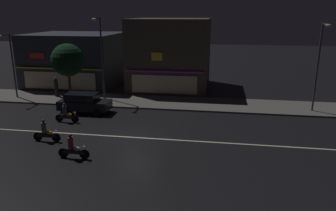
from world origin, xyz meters
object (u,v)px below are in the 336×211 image
at_px(motorcycle_opposite_lane, 66,114).
at_px(motorcycle_following, 73,148).
at_px(parked_car_near_kerb, 84,103).
at_px(streetlamp_west, 11,60).
at_px(streetlamp_mid, 101,52).
at_px(motorcycle_lead, 46,132).
at_px(traffic_cone, 88,105).
at_px(streetlamp_east, 319,61).
at_px(pedestrian_on_sidewalk, 56,87).

bearing_deg(motorcycle_opposite_lane, motorcycle_following, -63.57).
bearing_deg(parked_car_near_kerb, streetlamp_west, 159.31).
bearing_deg(streetlamp_mid, motorcycle_lead, -89.95).
xyz_separation_m(streetlamp_west, traffic_cone, (8.38, -2.04, -3.58)).
bearing_deg(motorcycle_opposite_lane, parked_car_near_kerb, 80.20).
distance_m(streetlamp_west, streetlamp_east, 27.73).
xyz_separation_m(streetlamp_mid, motorcycle_lead, (0.01, -10.75, -4.00)).
bearing_deg(streetlamp_west, motorcycle_following, -45.81).
relative_size(streetlamp_west, traffic_cone, 11.26).
distance_m(streetlamp_mid, motorcycle_opposite_lane, 7.95).
height_order(parked_car_near_kerb, traffic_cone, parked_car_near_kerb).
bearing_deg(streetlamp_east, streetlamp_west, 179.59).
distance_m(motorcycle_lead, motorcycle_opposite_lane, 3.92).
height_order(parked_car_near_kerb, motorcycle_following, parked_car_near_kerb).
xyz_separation_m(streetlamp_west, motorcycle_following, (11.62, -11.96, -3.22)).
xyz_separation_m(motorcycle_lead, traffic_cone, (-0.35, 7.75, -0.36)).
bearing_deg(streetlamp_west, motorcycle_opposite_lane, -35.55).
distance_m(motorcycle_lead, motorcycle_following, 3.62).
bearing_deg(streetlamp_east, motorcycle_lead, -153.22).
height_order(streetlamp_west, parked_car_near_kerb, streetlamp_west).
distance_m(parked_car_near_kerb, motorcycle_following, 9.24).
distance_m(pedestrian_on_sidewalk, parked_car_near_kerb, 6.54).
relative_size(streetlamp_west, pedestrian_on_sidewalk, 3.14).
relative_size(streetlamp_west, streetlamp_east, 0.85).
relative_size(streetlamp_east, parked_car_near_kerb, 1.70).
bearing_deg(motorcycle_opposite_lane, pedestrian_on_sidewalk, 119.74).
bearing_deg(motorcycle_lead, motorcycle_following, 145.79).
bearing_deg(traffic_cone, parked_car_near_kerb, -80.66).
xyz_separation_m(streetlamp_east, motorcycle_opposite_lane, (-19.48, -5.69, -3.80)).
bearing_deg(parked_car_near_kerb, streetlamp_east, 9.02).
bearing_deg(pedestrian_on_sidewalk, motorcycle_opposite_lane, -140.01).
distance_m(pedestrian_on_sidewalk, traffic_cone, 5.68).
xyz_separation_m(streetlamp_east, motorcycle_following, (-16.10, -11.76, -3.80)).
height_order(streetlamp_west, motorcycle_following, streetlamp_west).
relative_size(parked_car_near_kerb, motorcycle_opposite_lane, 2.26).
relative_size(streetlamp_mid, streetlamp_east, 1.05).
height_order(streetlamp_mid, motorcycle_following, streetlamp_mid).
bearing_deg(motorcycle_lead, parked_car_near_kerb, -85.95).
bearing_deg(parked_car_near_kerb, pedestrian_on_sidewalk, 137.52).
height_order(streetlamp_mid, parked_car_near_kerb, streetlamp_mid).
distance_m(streetlamp_east, motorcycle_following, 20.30).
distance_m(streetlamp_east, parked_car_near_kerb, 19.71).
xyz_separation_m(parked_car_near_kerb, motorcycle_opposite_lane, (-0.33, -2.65, -0.24)).
relative_size(streetlamp_east, motorcycle_opposite_lane, 3.84).
relative_size(pedestrian_on_sidewalk, motorcycle_lead, 1.04).
distance_m(streetlamp_east, pedestrian_on_sidewalk, 24.24).
xyz_separation_m(streetlamp_mid, pedestrian_on_sidewalk, (-4.96, 0.21, -3.57)).
distance_m(streetlamp_east, motorcycle_lead, 21.61).
height_order(streetlamp_east, motorcycle_following, streetlamp_east).
xyz_separation_m(parked_car_near_kerb, motorcycle_following, (3.05, -8.72, -0.24)).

